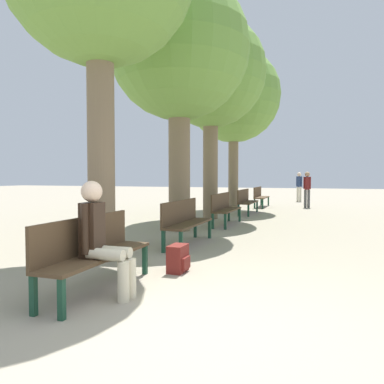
{
  "coord_description": "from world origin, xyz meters",
  "views": [
    {
      "loc": [
        1.04,
        -3.1,
        1.38
      ],
      "look_at": [
        -2.18,
        6.14,
        0.95
      ],
      "focal_mm": 35.0,
      "sensor_mm": 36.0,
      "label": 1
    }
  ],
  "objects_px": {
    "bench_row_2": "(224,206)",
    "pedestrian_mid": "(299,185)",
    "bench_row_1": "(185,219)",
    "tree_row_2": "(211,74)",
    "bench_row_0": "(92,248)",
    "tree_row_3": "(234,96)",
    "tree_row_1": "(179,52)",
    "bench_row_4": "(260,195)",
    "backpack": "(178,259)",
    "person_seated": "(101,236)",
    "bench_row_3": "(246,200)",
    "pedestrian_near": "(307,187)"
  },
  "relations": [
    {
      "from": "tree_row_3",
      "to": "pedestrian_near",
      "type": "height_order",
      "value": "tree_row_3"
    },
    {
      "from": "bench_row_1",
      "to": "tree_row_2",
      "type": "bearing_deg",
      "value": 100.02
    },
    {
      "from": "bench_row_0",
      "to": "bench_row_4",
      "type": "height_order",
      "value": "same"
    },
    {
      "from": "person_seated",
      "to": "pedestrian_mid",
      "type": "distance_m",
      "value": 17.22
    },
    {
      "from": "pedestrian_mid",
      "to": "bench_row_4",
      "type": "bearing_deg",
      "value": -108.55
    },
    {
      "from": "bench_row_1",
      "to": "tree_row_3",
      "type": "height_order",
      "value": "tree_row_3"
    },
    {
      "from": "bench_row_4",
      "to": "tree_row_1",
      "type": "height_order",
      "value": "tree_row_1"
    },
    {
      "from": "bench_row_2",
      "to": "pedestrian_mid",
      "type": "relative_size",
      "value": 1.19
    },
    {
      "from": "bench_row_2",
      "to": "pedestrian_near",
      "type": "distance_m",
      "value": 6.96
    },
    {
      "from": "tree_row_2",
      "to": "backpack",
      "type": "height_order",
      "value": "tree_row_2"
    },
    {
      "from": "person_seated",
      "to": "tree_row_1",
      "type": "bearing_deg",
      "value": 101.38
    },
    {
      "from": "tree_row_2",
      "to": "bench_row_1",
      "type": "bearing_deg",
      "value": -79.98
    },
    {
      "from": "bench_row_2",
      "to": "bench_row_4",
      "type": "relative_size",
      "value": 1.0
    },
    {
      "from": "bench_row_2",
      "to": "pedestrian_mid",
      "type": "xyz_separation_m",
      "value": [
        1.43,
        10.64,
        0.38
      ]
    },
    {
      "from": "tree_row_2",
      "to": "bench_row_4",
      "type": "bearing_deg",
      "value": 80.87
    },
    {
      "from": "pedestrian_mid",
      "to": "tree_row_3",
      "type": "bearing_deg",
      "value": -110.46
    },
    {
      "from": "person_seated",
      "to": "pedestrian_near",
      "type": "distance_m",
      "value": 13.32
    },
    {
      "from": "bench_row_2",
      "to": "bench_row_3",
      "type": "xyz_separation_m",
      "value": [
        0.0,
        3.19,
        0.0
      ]
    },
    {
      "from": "bench_row_4",
      "to": "tree_row_2",
      "type": "xyz_separation_m",
      "value": [
        -0.81,
        -5.01,
        4.1
      ]
    },
    {
      "from": "tree_row_3",
      "to": "tree_row_2",
      "type": "bearing_deg",
      "value": -90.0
    },
    {
      "from": "bench_row_4",
      "to": "bench_row_1",
      "type": "bearing_deg",
      "value": -90.0
    },
    {
      "from": "bench_row_0",
      "to": "tree_row_3",
      "type": "height_order",
      "value": "tree_row_3"
    },
    {
      "from": "tree_row_1",
      "to": "backpack",
      "type": "xyz_separation_m",
      "value": [
        1.46,
        -3.83,
        -4.27
      ]
    },
    {
      "from": "bench_row_0",
      "to": "bench_row_3",
      "type": "bearing_deg",
      "value": 90.0
    },
    {
      "from": "bench_row_2",
      "to": "tree_row_2",
      "type": "distance_m",
      "value": 4.4
    },
    {
      "from": "bench_row_2",
      "to": "bench_row_4",
      "type": "distance_m",
      "value": 6.38
    },
    {
      "from": "backpack",
      "to": "tree_row_3",
      "type": "bearing_deg",
      "value": 98.41
    },
    {
      "from": "tree_row_1",
      "to": "pedestrian_mid",
      "type": "distance_m",
      "value": 12.75
    },
    {
      "from": "backpack",
      "to": "person_seated",
      "type": "bearing_deg",
      "value": -108.03
    },
    {
      "from": "bench_row_2",
      "to": "pedestrian_near",
      "type": "bearing_deg",
      "value": 73.4
    },
    {
      "from": "bench_row_3",
      "to": "tree_row_2",
      "type": "distance_m",
      "value": 4.56
    },
    {
      "from": "bench_row_4",
      "to": "backpack",
      "type": "bearing_deg",
      "value": -86.77
    },
    {
      "from": "tree_row_1",
      "to": "person_seated",
      "type": "xyz_separation_m",
      "value": [
        1.03,
        -5.14,
        -3.76
      ]
    },
    {
      "from": "pedestrian_near",
      "to": "backpack",
      "type": "bearing_deg",
      "value": -96.38
    },
    {
      "from": "tree_row_3",
      "to": "backpack",
      "type": "distance_m",
      "value": 10.9
    },
    {
      "from": "bench_row_3",
      "to": "bench_row_4",
      "type": "distance_m",
      "value": 3.19
    },
    {
      "from": "bench_row_3",
      "to": "tree_row_2",
      "type": "relative_size",
      "value": 0.29
    },
    {
      "from": "bench_row_0",
      "to": "tree_row_3",
      "type": "distance_m",
      "value": 11.77
    },
    {
      "from": "tree_row_1",
      "to": "tree_row_3",
      "type": "height_order",
      "value": "tree_row_3"
    },
    {
      "from": "tree_row_3",
      "to": "backpack",
      "type": "bearing_deg",
      "value": -81.59
    },
    {
      "from": "tree_row_2",
      "to": "pedestrian_mid",
      "type": "relative_size",
      "value": 4.11
    },
    {
      "from": "bench_row_4",
      "to": "backpack",
      "type": "distance_m",
      "value": 11.63
    },
    {
      "from": "person_seated",
      "to": "bench_row_3",
      "type": "bearing_deg",
      "value": 91.35
    },
    {
      "from": "bench_row_0",
      "to": "bench_row_4",
      "type": "relative_size",
      "value": 1.0
    },
    {
      "from": "bench_row_3",
      "to": "person_seated",
      "type": "xyz_separation_m",
      "value": [
        0.23,
        -9.73,
        0.18
      ]
    },
    {
      "from": "bench_row_2",
      "to": "bench_row_0",
      "type": "bearing_deg",
      "value": -90.0
    },
    {
      "from": "bench_row_2",
      "to": "backpack",
      "type": "relative_size",
      "value": 4.79
    },
    {
      "from": "person_seated",
      "to": "tree_row_2",
      "type": "bearing_deg",
      "value": 97.45
    },
    {
      "from": "pedestrian_near",
      "to": "bench_row_0",
      "type": "bearing_deg",
      "value": -98.66
    },
    {
      "from": "pedestrian_near",
      "to": "pedestrian_mid",
      "type": "xyz_separation_m",
      "value": [
        -0.55,
        3.98,
        0.01
      ]
    }
  ]
}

